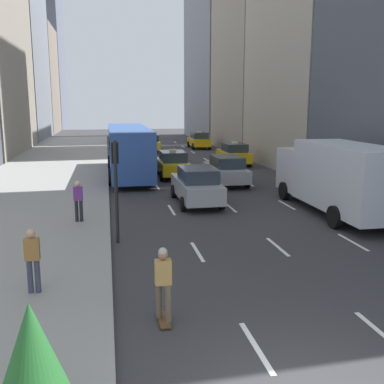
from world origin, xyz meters
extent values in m
cube|color=gray|center=(-7.00, 27.00, 0.07)|extent=(8.00, 66.00, 0.15)
cube|color=white|center=(-0.20, 2.00, 0.01)|extent=(0.12, 2.00, 0.01)
cube|color=white|center=(-0.20, 8.00, 0.01)|extent=(0.12, 2.00, 0.01)
cube|color=white|center=(-0.20, 14.00, 0.01)|extent=(0.12, 2.00, 0.01)
cube|color=white|center=(-0.20, 20.00, 0.01)|extent=(0.12, 2.00, 0.01)
cube|color=white|center=(-0.20, 26.00, 0.01)|extent=(0.12, 2.00, 0.01)
cube|color=white|center=(-0.20, 32.00, 0.01)|extent=(0.12, 2.00, 0.01)
cube|color=white|center=(-0.20, 38.00, 0.01)|extent=(0.12, 2.00, 0.01)
cube|color=white|center=(-0.20, 44.00, 0.01)|extent=(0.12, 2.00, 0.01)
cube|color=white|center=(-0.20, 50.00, 0.01)|extent=(0.12, 2.00, 0.01)
cube|color=white|center=(2.60, 2.00, 0.01)|extent=(0.12, 2.00, 0.01)
cube|color=white|center=(2.60, 8.00, 0.01)|extent=(0.12, 2.00, 0.01)
cube|color=white|center=(2.60, 14.00, 0.01)|extent=(0.12, 2.00, 0.01)
cube|color=white|center=(2.60, 20.00, 0.01)|extent=(0.12, 2.00, 0.01)
cube|color=white|center=(2.60, 26.00, 0.01)|extent=(0.12, 2.00, 0.01)
cube|color=white|center=(2.60, 32.00, 0.01)|extent=(0.12, 2.00, 0.01)
cube|color=white|center=(2.60, 38.00, 0.01)|extent=(0.12, 2.00, 0.01)
cube|color=white|center=(2.60, 44.00, 0.01)|extent=(0.12, 2.00, 0.01)
cube|color=white|center=(2.60, 50.00, 0.01)|extent=(0.12, 2.00, 0.01)
cube|color=white|center=(5.40, 8.00, 0.01)|extent=(0.12, 2.00, 0.01)
cube|color=white|center=(5.40, 14.00, 0.01)|extent=(0.12, 2.00, 0.01)
cube|color=white|center=(5.40, 20.00, 0.01)|extent=(0.12, 2.00, 0.01)
cube|color=white|center=(5.40, 26.00, 0.01)|extent=(0.12, 2.00, 0.01)
cube|color=white|center=(5.40, 32.00, 0.01)|extent=(0.12, 2.00, 0.01)
cube|color=white|center=(5.40, 38.00, 0.01)|extent=(0.12, 2.00, 0.01)
cube|color=white|center=(5.40, 44.00, 0.01)|extent=(0.12, 2.00, 0.01)
cube|color=white|center=(5.40, 50.00, 0.01)|extent=(0.12, 2.00, 0.01)
cube|color=gray|center=(-14.00, 72.94, 8.49)|extent=(6.00, 13.09, 16.98)
cube|color=slate|center=(-14.00, 87.82, 18.91)|extent=(6.00, 15.12, 37.82)
cube|color=#A89E89|center=(12.00, 26.47, 7.12)|extent=(6.00, 13.08, 14.24)
cube|color=gray|center=(12.00, 55.38, 13.15)|extent=(6.00, 17.54, 26.29)
cube|color=yellow|center=(1.20, 39.48, 0.71)|extent=(1.80, 4.40, 0.76)
cube|color=#28333D|center=(1.20, 39.22, 1.41)|extent=(1.58, 2.29, 0.64)
cube|color=#F2E599|center=(1.20, 39.22, 1.80)|extent=(0.44, 0.20, 0.14)
cylinder|color=black|center=(0.30, 40.84, 0.33)|extent=(0.22, 0.66, 0.66)
cylinder|color=black|center=(2.10, 40.84, 0.33)|extent=(0.22, 0.66, 0.66)
cylinder|color=black|center=(0.30, 38.12, 0.33)|extent=(0.22, 0.66, 0.66)
cylinder|color=black|center=(2.10, 38.12, 0.33)|extent=(0.22, 0.66, 0.66)
cube|color=yellow|center=(6.80, 41.91, 0.71)|extent=(1.80, 4.40, 0.76)
cube|color=#28333D|center=(6.80, 41.64, 1.41)|extent=(1.58, 2.29, 0.64)
cube|color=#F2E599|center=(6.80, 41.64, 1.80)|extent=(0.44, 0.20, 0.14)
cylinder|color=black|center=(5.90, 43.27, 0.33)|extent=(0.22, 0.66, 0.66)
cylinder|color=black|center=(7.70, 43.27, 0.33)|extent=(0.22, 0.66, 0.66)
cylinder|color=black|center=(5.90, 40.54, 0.33)|extent=(0.22, 0.66, 0.66)
cylinder|color=black|center=(7.70, 40.54, 0.33)|extent=(0.22, 0.66, 0.66)
cube|color=yellow|center=(6.80, 28.29, 0.71)|extent=(1.80, 4.40, 0.76)
cube|color=#28333D|center=(6.80, 28.03, 1.41)|extent=(1.58, 2.29, 0.64)
cube|color=#F2E599|center=(6.80, 28.03, 1.80)|extent=(0.44, 0.20, 0.14)
cylinder|color=black|center=(5.90, 29.66, 0.33)|extent=(0.22, 0.66, 0.66)
cylinder|color=black|center=(7.70, 29.66, 0.33)|extent=(0.22, 0.66, 0.66)
cylinder|color=black|center=(5.90, 26.93, 0.33)|extent=(0.22, 0.66, 0.66)
cylinder|color=black|center=(7.70, 26.93, 0.33)|extent=(0.22, 0.66, 0.66)
cube|color=yellow|center=(1.20, 23.30, 0.71)|extent=(1.80, 4.40, 0.76)
cube|color=#28333D|center=(1.20, 23.04, 1.41)|extent=(1.58, 2.29, 0.64)
cube|color=#F2E599|center=(1.20, 23.04, 1.80)|extent=(0.44, 0.20, 0.14)
cylinder|color=black|center=(0.30, 24.67, 0.33)|extent=(0.22, 0.66, 0.66)
cylinder|color=black|center=(2.10, 24.67, 0.33)|extent=(0.22, 0.66, 0.66)
cylinder|color=black|center=(0.30, 21.94, 0.33)|extent=(0.22, 0.66, 0.66)
cylinder|color=black|center=(2.10, 21.94, 0.33)|extent=(0.22, 0.66, 0.66)
cube|color=#9EA0A5|center=(4.00, 20.19, 0.70)|extent=(1.80, 4.85, 0.75)
cube|color=#28333D|center=(4.00, 19.89, 1.40)|extent=(1.58, 2.52, 0.64)
cylinder|color=black|center=(3.10, 21.69, 0.33)|extent=(0.22, 0.66, 0.66)
cylinder|color=black|center=(4.90, 21.69, 0.33)|extent=(0.22, 0.66, 0.66)
cylinder|color=black|center=(3.10, 18.68, 0.33)|extent=(0.22, 0.66, 0.66)
cylinder|color=black|center=(4.90, 18.68, 0.33)|extent=(0.22, 0.66, 0.66)
cube|color=#9EA0A5|center=(1.20, 15.20, 0.74)|extent=(1.80, 4.79, 0.82)
cube|color=#28333D|center=(1.20, 14.91, 1.47)|extent=(1.58, 2.49, 0.64)
cylinder|color=black|center=(0.30, 16.68, 0.33)|extent=(0.22, 0.66, 0.66)
cylinder|color=black|center=(2.10, 16.68, 0.33)|extent=(0.22, 0.66, 0.66)
cylinder|color=black|center=(0.30, 13.72, 0.33)|extent=(0.22, 0.66, 0.66)
cylinder|color=black|center=(2.10, 13.72, 0.33)|extent=(0.22, 0.66, 0.66)
cube|color=#2D519E|center=(-1.60, 24.22, 1.80)|extent=(2.50, 11.60, 2.90)
cube|color=#28333D|center=(-1.60, 29.97, 2.15)|extent=(2.30, 0.12, 1.40)
cube|color=#28333D|center=(-2.81, 24.22, 2.15)|extent=(0.08, 9.86, 1.10)
cube|color=yellow|center=(-1.60, 29.97, 3.05)|extent=(1.50, 0.10, 0.36)
cylinder|color=black|center=(-2.85, 27.82, 0.50)|extent=(0.30, 1.00, 1.00)
cylinder|color=black|center=(-0.35, 27.82, 0.50)|extent=(0.30, 1.00, 1.00)
cylinder|color=black|center=(-2.85, 21.03, 0.50)|extent=(0.30, 1.00, 1.00)
cylinder|color=black|center=(-0.35, 21.03, 0.50)|extent=(0.30, 1.00, 1.00)
cube|color=silver|center=(6.80, 15.20, 1.50)|extent=(2.10, 2.40, 2.10)
cube|color=#28333D|center=(6.80, 16.35, 1.80)|extent=(1.90, 0.10, 0.90)
cube|color=silver|center=(6.80, 11.00, 1.80)|extent=(2.30, 6.00, 2.70)
cylinder|color=black|center=(5.75, 15.20, 0.45)|extent=(0.28, 0.90, 0.90)
cylinder|color=black|center=(7.85, 15.20, 0.45)|extent=(0.28, 0.90, 0.90)
cylinder|color=black|center=(5.65, 9.80, 0.45)|extent=(0.28, 0.90, 0.90)
cube|color=brown|center=(-1.89, 3.40, 0.05)|extent=(0.24, 0.80, 0.03)
cylinder|color=black|center=(-1.89, 3.68, 0.03)|extent=(0.18, 0.05, 0.05)
cylinder|color=black|center=(-1.89, 3.12, 0.03)|extent=(0.18, 0.05, 0.05)
cylinder|color=brown|center=(-1.98, 3.52, 0.48)|extent=(0.14, 0.14, 0.84)
cylinder|color=brown|center=(-1.80, 3.28, 0.48)|extent=(0.14, 0.14, 0.84)
cube|color=#B78C47|center=(-1.89, 3.40, 1.19)|extent=(0.36, 0.22, 0.56)
sphere|color=#9E7051|center=(-1.89, 3.40, 1.58)|extent=(0.22, 0.22, 0.22)
sphere|color=#B2AD9E|center=(-1.89, 3.40, 1.65)|extent=(0.20, 0.20, 0.20)
cone|color=#236028|center=(-4.16, 0.29, 1.40)|extent=(1.00, 1.00, 1.40)
cylinder|color=#383D51|center=(-5.01, 5.26, 0.58)|extent=(0.14, 0.14, 0.86)
cylinder|color=#383D51|center=(-4.83, 5.26, 0.58)|extent=(0.14, 0.14, 0.86)
cube|color=olive|center=(-4.92, 5.26, 1.29)|extent=(0.36, 0.22, 0.56)
sphere|color=tan|center=(-4.92, 5.26, 1.69)|extent=(0.22, 0.22, 0.22)
cylinder|color=#23232D|center=(-4.30, 12.15, 0.58)|extent=(0.14, 0.14, 0.86)
cylinder|color=#23232D|center=(-4.12, 12.15, 0.58)|extent=(0.14, 0.14, 0.86)
cube|color=#72338C|center=(-4.21, 12.15, 1.29)|extent=(0.36, 0.22, 0.56)
sphere|color=beige|center=(-4.21, 12.15, 1.69)|extent=(0.22, 0.22, 0.22)
cylinder|color=black|center=(-2.75, 9.50, 1.80)|extent=(0.12, 0.12, 3.60)
cube|color=black|center=(-2.75, 9.68, 3.15)|extent=(0.24, 0.20, 0.72)
sphere|color=red|center=(-2.75, 9.79, 3.38)|extent=(0.14, 0.14, 0.14)
sphere|color=#4C3F14|center=(-2.75, 9.79, 3.15)|extent=(0.14, 0.14, 0.14)
sphere|color=#198C2D|center=(-2.75, 9.79, 2.92)|extent=(0.14, 0.14, 0.14)
camera|label=1|loc=(-3.00, -5.87, 4.82)|focal=42.00mm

